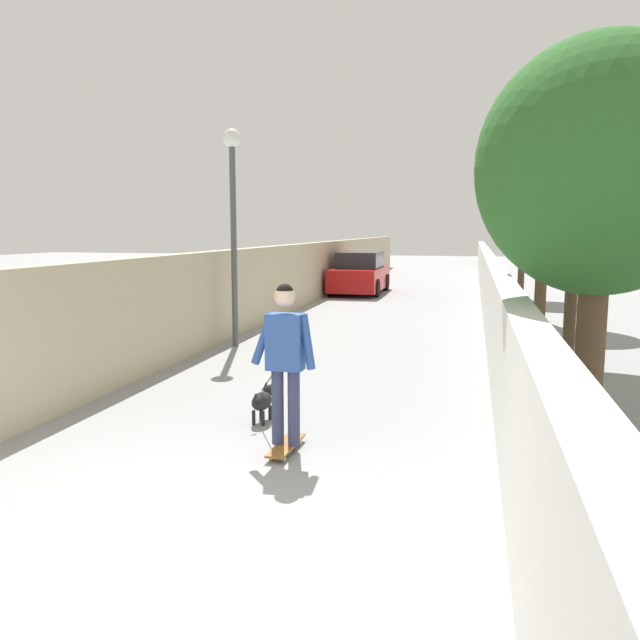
{
  "coord_description": "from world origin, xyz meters",
  "views": [
    {
      "loc": [
        -4.15,
        -2.37,
        2.36
      ],
      "look_at": [
        5.14,
        -0.15,
        1.0
      ],
      "focal_mm": 35.79,
      "sensor_mm": 36.0,
      "label": 1
    }
  ],
  "objects_px": {
    "tree_right_near": "(578,167)",
    "skateboard": "(286,446)",
    "tree_right_mid": "(546,182)",
    "tree_right_distant": "(601,169)",
    "dog": "(263,400)",
    "tree_right_far": "(525,186)",
    "person_skateboarder": "(285,352)",
    "car_near": "(360,274)",
    "lamp_post": "(233,199)"
  },
  "relations": [
    {
      "from": "skateboard",
      "to": "tree_right_mid",
      "type": "bearing_deg",
      "value": -18.36
    },
    {
      "from": "tree_right_distant",
      "to": "tree_right_far",
      "type": "bearing_deg",
      "value": -1.47
    },
    {
      "from": "tree_right_distant",
      "to": "lamp_post",
      "type": "height_order",
      "value": "tree_right_distant"
    },
    {
      "from": "tree_right_far",
      "to": "tree_right_near",
      "type": "bearing_deg",
      "value": -179.92
    },
    {
      "from": "tree_right_near",
      "to": "person_skateboarder",
      "type": "distance_m",
      "value": 6.83
    },
    {
      "from": "tree_right_far",
      "to": "skateboard",
      "type": "relative_size",
      "value": 6.17
    },
    {
      "from": "tree_right_far",
      "to": "person_skateboarder",
      "type": "relative_size",
      "value": 2.89
    },
    {
      "from": "tree_right_far",
      "to": "skateboard",
      "type": "distance_m",
      "value": 17.63
    },
    {
      "from": "tree_right_mid",
      "to": "skateboard",
      "type": "bearing_deg",
      "value": 161.64
    },
    {
      "from": "tree_right_distant",
      "to": "car_near",
      "type": "height_order",
      "value": "tree_right_distant"
    },
    {
      "from": "person_skateboarder",
      "to": "lamp_post",
      "type": "bearing_deg",
      "value": 25.71
    },
    {
      "from": "tree_right_near",
      "to": "skateboard",
      "type": "xyz_separation_m",
      "value": [
        -5.36,
        3.56,
        -3.33
      ]
    },
    {
      "from": "tree_right_mid",
      "to": "tree_right_far",
      "type": "height_order",
      "value": "tree_right_far"
    },
    {
      "from": "tree_right_far",
      "to": "tree_right_distant",
      "type": "bearing_deg",
      "value": 178.53
    },
    {
      "from": "tree_right_mid",
      "to": "tree_right_near",
      "type": "bearing_deg",
      "value": 179.5
    },
    {
      "from": "tree_right_near",
      "to": "car_near",
      "type": "xyz_separation_m",
      "value": [
        11.69,
        5.73,
        -2.68
      ]
    },
    {
      "from": "tree_right_near",
      "to": "tree_right_far",
      "type": "height_order",
      "value": "tree_right_near"
    },
    {
      "from": "person_skateboarder",
      "to": "skateboard",
      "type": "bearing_deg",
      "value": -90.0
    },
    {
      "from": "tree_right_mid",
      "to": "car_near",
      "type": "bearing_deg",
      "value": 43.01
    },
    {
      "from": "dog",
      "to": "tree_right_near",
      "type": "bearing_deg",
      "value": -43.38
    },
    {
      "from": "skateboard",
      "to": "dog",
      "type": "height_order",
      "value": "dog"
    },
    {
      "from": "skateboard",
      "to": "dog",
      "type": "bearing_deg",
      "value": 30.91
    },
    {
      "from": "tree_right_mid",
      "to": "car_near",
      "type": "relative_size",
      "value": 1.15
    },
    {
      "from": "lamp_post",
      "to": "skateboard",
      "type": "relative_size",
      "value": 5.35
    },
    {
      "from": "tree_right_far",
      "to": "dog",
      "type": "height_order",
      "value": "tree_right_far"
    },
    {
      "from": "lamp_post",
      "to": "skateboard",
      "type": "bearing_deg",
      "value": -154.29
    },
    {
      "from": "tree_right_distant",
      "to": "person_skateboarder",
      "type": "distance_m",
      "value": 3.75
    },
    {
      "from": "tree_right_near",
      "to": "lamp_post",
      "type": "relative_size",
      "value": 1.19
    },
    {
      "from": "tree_right_distant",
      "to": "skateboard",
      "type": "distance_m",
      "value": 4.35
    },
    {
      "from": "tree_right_far",
      "to": "skateboard",
      "type": "xyz_separation_m",
      "value": [
        -16.86,
        3.54,
        -3.77
      ]
    },
    {
      "from": "tree_right_distant",
      "to": "dog",
      "type": "relative_size",
      "value": 3.36
    },
    {
      "from": "tree_right_near",
      "to": "car_near",
      "type": "bearing_deg",
      "value": 26.1
    },
    {
      "from": "tree_right_near",
      "to": "dog",
      "type": "height_order",
      "value": "tree_right_near"
    },
    {
      "from": "tree_right_far",
      "to": "car_near",
      "type": "height_order",
      "value": "tree_right_far"
    },
    {
      "from": "tree_right_mid",
      "to": "skateboard",
      "type": "relative_size",
      "value": 5.87
    },
    {
      "from": "tree_right_distant",
      "to": "skateboard",
      "type": "relative_size",
      "value": 5.36
    },
    {
      "from": "person_skateboarder",
      "to": "dog",
      "type": "xyz_separation_m",
      "value": [
        0.98,
        0.58,
        -0.82
      ]
    },
    {
      "from": "tree_right_near",
      "to": "tree_right_mid",
      "type": "relative_size",
      "value": 1.08
    },
    {
      "from": "tree_right_distant",
      "to": "lamp_post",
      "type": "xyz_separation_m",
      "value": [
        4.9,
        5.9,
        -0.02
      ]
    },
    {
      "from": "person_skateboarder",
      "to": "tree_right_far",
      "type": "bearing_deg",
      "value": -11.85
    },
    {
      "from": "tree_right_near",
      "to": "tree_right_mid",
      "type": "bearing_deg",
      "value": -0.5
    },
    {
      "from": "person_skateboarder",
      "to": "car_near",
      "type": "relative_size",
      "value": 0.42
    },
    {
      "from": "tree_right_mid",
      "to": "tree_right_distant",
      "type": "bearing_deg",
      "value": 177.27
    },
    {
      "from": "car_near",
      "to": "person_skateboarder",
      "type": "bearing_deg",
      "value": -172.73
    },
    {
      "from": "person_skateboarder",
      "to": "tree_right_near",
      "type": "bearing_deg",
      "value": -33.57
    },
    {
      "from": "tree_right_far",
      "to": "car_near",
      "type": "relative_size",
      "value": 1.21
    },
    {
      "from": "tree_right_near",
      "to": "skateboard",
      "type": "height_order",
      "value": "tree_right_near"
    },
    {
      "from": "tree_right_mid",
      "to": "tree_right_far",
      "type": "xyz_separation_m",
      "value": [
        6.0,
        0.07,
        0.3
      ]
    },
    {
      "from": "person_skateboarder",
      "to": "tree_right_mid",
      "type": "bearing_deg",
      "value": -18.36
    },
    {
      "from": "tree_right_distant",
      "to": "lamp_post",
      "type": "distance_m",
      "value": 7.67
    }
  ]
}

